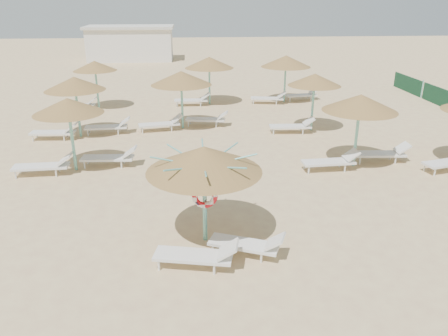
{
  "coord_description": "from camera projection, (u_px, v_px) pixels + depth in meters",
  "views": [
    {
      "loc": [
        -0.41,
        -9.78,
        5.91
      ],
      "look_at": [
        0.52,
        1.87,
        1.3
      ],
      "focal_mm": 35.0,
      "sensor_mm": 36.0,
      "label": 1
    }
  ],
  "objects": [
    {
      "name": "lounger_main_a",
      "position": [
        199.0,
        255.0,
        10.09
      ],
      "size": [
        2.03,
        0.96,
        0.71
      ],
      "rotation": [
        0.0,
        0.0,
        -0.2
      ],
      "color": "silver",
      "rests_on": "ground"
    },
    {
      "name": "service_hut",
      "position": [
        131.0,
        43.0,
        42.68
      ],
      "size": [
        8.4,
        4.4,
        3.25
      ],
      "color": "silver",
      "rests_on": "ground"
    },
    {
      "name": "main_palapa",
      "position": [
        204.0,
        160.0,
        10.56
      ],
      "size": [
        2.86,
        2.86,
        2.56
      ],
      "color": "#6FC1B4",
      "rests_on": "ground"
    },
    {
      "name": "lounger_main_b",
      "position": [
        249.0,
        244.0,
        10.57
      ],
      "size": [
        1.91,
        1.2,
        0.67
      ],
      "rotation": [
        0.0,
        0.0,
        -0.39
      ],
      "color": "silver",
      "rests_on": "ground"
    },
    {
      "name": "palapa_field",
      "position": [
        232.0,
        80.0,
        20.11
      ],
      "size": [
        18.87,
        13.83,
        2.72
      ],
      "color": "#6FC1B4",
      "rests_on": "ground"
    },
    {
      "name": "ground",
      "position": [
        210.0,
        242.0,
        11.27
      ],
      "size": [
        120.0,
        120.0,
        0.0
      ],
      "primitive_type": "plane",
      "color": "#D2BB80",
      "rests_on": "ground"
    }
  ]
}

